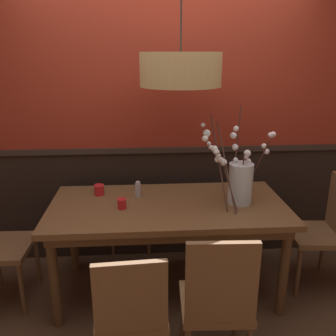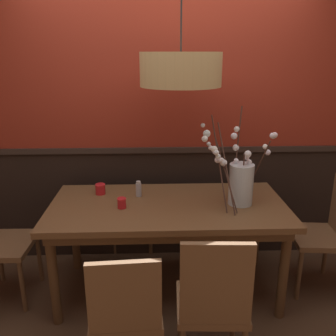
# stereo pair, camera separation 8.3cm
# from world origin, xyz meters

# --- Properties ---
(ground_plane) EXTENTS (24.00, 24.00, 0.00)m
(ground_plane) POSITION_xyz_m (0.00, 0.00, 0.00)
(ground_plane) COLOR #4C3321
(back_wall) EXTENTS (5.66, 0.14, 2.69)m
(back_wall) POSITION_xyz_m (0.00, 0.64, 1.34)
(back_wall) COLOR black
(back_wall) RESTS_ON ground
(dining_table) EXTENTS (1.83, 0.90, 0.78)m
(dining_table) POSITION_xyz_m (0.00, 0.00, 0.69)
(dining_table) COLOR brown
(dining_table) RESTS_ON ground
(chair_near_side_left) EXTENTS (0.43, 0.45, 0.90)m
(chair_near_side_left) POSITION_xyz_m (-0.27, -0.88, 0.51)
(chair_near_side_left) COLOR brown
(chair_near_side_left) RESTS_ON ground
(chair_head_east_end) EXTENTS (0.44, 0.47, 0.95)m
(chair_head_east_end) POSITION_xyz_m (1.29, 0.00, 0.53)
(chair_head_east_end) COLOR brown
(chair_head_east_end) RESTS_ON ground
(chair_far_side_right) EXTENTS (0.42, 0.42, 0.93)m
(chair_far_side_right) POSITION_xyz_m (0.29, 0.86, 0.52)
(chair_far_side_right) COLOR brown
(chair_far_side_right) RESTS_ON ground
(chair_far_side_left) EXTENTS (0.43, 0.45, 0.89)m
(chair_far_side_left) POSITION_xyz_m (-0.31, 0.84, 0.50)
(chair_far_side_left) COLOR brown
(chair_far_side_left) RESTS_ON ground
(chair_near_side_right) EXTENTS (0.43, 0.43, 0.96)m
(chair_near_side_right) POSITION_xyz_m (0.23, -0.84, 0.53)
(chair_near_side_right) COLOR brown
(chair_near_side_right) RESTS_ON ground
(vase_with_blossoms) EXTENTS (0.62, 0.41, 0.74)m
(vase_with_blossoms) POSITION_xyz_m (0.55, -0.01, 0.96)
(vase_with_blossoms) COLOR silver
(vase_with_blossoms) RESTS_ON dining_table
(candle_holder_nearer_center) EXTENTS (0.07, 0.07, 0.08)m
(candle_holder_nearer_center) POSITION_xyz_m (-0.35, -0.07, 0.82)
(candle_holder_nearer_center) COLOR red
(candle_holder_nearer_center) RESTS_ON dining_table
(candle_holder_nearer_edge) EXTENTS (0.08, 0.08, 0.09)m
(candle_holder_nearer_edge) POSITION_xyz_m (-0.55, 0.23, 0.82)
(candle_holder_nearer_edge) COLOR red
(candle_holder_nearer_edge) RESTS_ON dining_table
(condiment_bottle) EXTENTS (0.05, 0.05, 0.13)m
(condiment_bottle) POSITION_xyz_m (-0.23, 0.17, 0.84)
(condiment_bottle) COLOR #ADADB2
(condiment_bottle) RESTS_ON dining_table
(pendant_lamp) EXTENTS (0.57, 0.57, 1.02)m
(pendant_lamp) POSITION_xyz_m (0.09, 0.02, 1.78)
(pendant_lamp) COLOR tan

